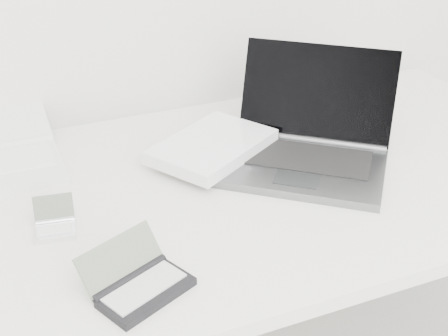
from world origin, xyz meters
name	(u,v)px	position (x,y,z in m)	size (l,w,h in m)	color
desk	(230,200)	(0.00, 1.55, 0.68)	(1.60, 0.80, 0.73)	white
laptop_large	(272,146)	(0.12, 1.60, 0.77)	(0.58, 0.48, 0.22)	slate
pda_silver	(55,225)	(-0.37, 1.51, 0.74)	(0.08, 0.09, 0.06)	silver
palmtop_charcoal	(139,283)	(-0.27, 1.29, 0.75)	(0.19, 0.17, 0.07)	black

